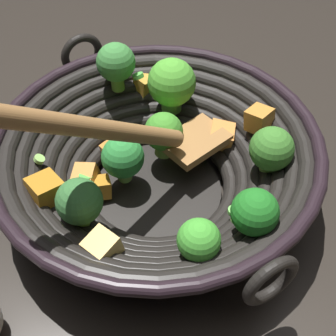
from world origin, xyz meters
TOP-DOWN VIEW (x-y plane):
  - ground_plane at (0.00, 0.00)m, footprint 4.00×4.00m
  - wok at (0.00, -0.00)m, footprint 0.34×0.34m

SIDE VIEW (x-z plane):
  - ground_plane at x=0.00m, z-range 0.00..0.00m
  - wok at x=0.00m, z-range -0.05..0.16m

